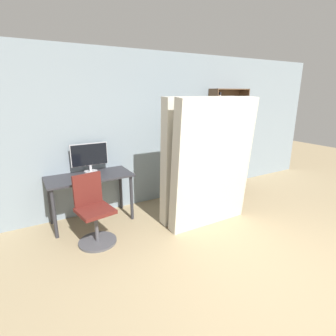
% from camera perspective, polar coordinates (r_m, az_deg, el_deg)
% --- Properties ---
extents(ground_plane, '(16.00, 16.00, 0.00)m').
position_cam_1_polar(ground_plane, '(3.29, 27.46, -23.77)').
color(ground_plane, '#9E8966').
extents(wall_back, '(8.00, 0.06, 2.70)m').
position_cam_1_polar(wall_back, '(4.91, -1.93, 8.38)').
color(wall_back, gray).
rests_on(wall_back, ground).
extents(desk, '(1.29, 0.62, 0.77)m').
position_cam_1_polar(desk, '(4.26, -16.65, -2.99)').
color(desk, '#2D2D33').
rests_on(desk, ground).
extents(monitor, '(0.58, 0.21, 0.47)m').
position_cam_1_polar(monitor, '(4.35, -16.71, 2.47)').
color(monitor, '#B7B7BC').
rests_on(monitor, desk).
extents(office_chair, '(0.52, 0.52, 0.96)m').
position_cam_1_polar(office_chair, '(3.78, -15.82, -9.88)').
color(office_chair, '#4C4C51').
rests_on(office_chair, ground).
extents(bookshelf, '(0.84, 0.29, 2.08)m').
position_cam_1_polar(bookshelf, '(5.67, 11.46, 4.86)').
color(bookshelf, brown).
rests_on(bookshelf, ground).
extents(mattress_near, '(1.34, 0.35, 1.96)m').
position_cam_1_polar(mattress_near, '(3.96, 9.77, 0.78)').
color(mattress_near, beige).
rests_on(mattress_near, ground).
extents(mattress_far, '(1.34, 0.28, 1.96)m').
position_cam_1_polar(mattress_far, '(4.20, 7.03, 1.75)').
color(mattress_far, beige).
rests_on(mattress_far, ground).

